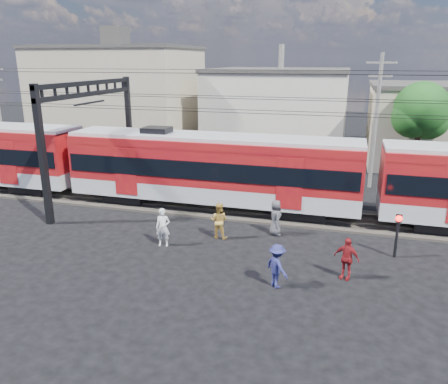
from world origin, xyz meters
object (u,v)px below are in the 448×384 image
at_px(pedestrian_a, 163,227).
at_px(pedestrian_c, 277,266).
at_px(commuter_train, 215,167).
at_px(crossing_signal, 398,228).

height_order(pedestrian_a, pedestrian_c, pedestrian_a).
relative_size(commuter_train, pedestrian_a, 28.65).
height_order(pedestrian_a, crossing_signal, crossing_signal).
xyz_separation_m(pedestrian_a, pedestrian_c, (5.52, -2.32, -0.04)).
xyz_separation_m(commuter_train, crossing_signal, (9.17, -3.91, -1.06)).
height_order(pedestrian_c, crossing_signal, crossing_signal).
relative_size(pedestrian_a, pedestrian_c, 1.05).
distance_m(pedestrian_c, crossing_signal, 5.92).
xyz_separation_m(pedestrian_a, crossing_signal, (9.96, 1.58, 0.46)).
bearing_deg(commuter_train, crossing_signal, -23.10).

